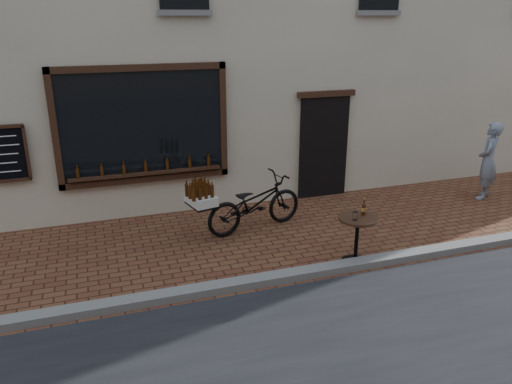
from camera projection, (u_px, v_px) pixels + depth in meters
name	position (u px, v px, depth m)	size (l,w,h in m)	color
ground	(306.00, 283.00, 7.51)	(90.00, 90.00, 0.00)	#582D1C
kerb	(301.00, 273.00, 7.67)	(90.00, 0.25, 0.12)	slate
cargo_bicycle	(253.00, 203.00, 9.23)	(2.37, 1.14, 1.11)	black
bistro_table	(357.00, 231.00, 7.94)	(0.63, 0.63, 1.07)	black
pedestrian	(488.00, 161.00, 10.73)	(0.62, 0.40, 1.69)	gray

